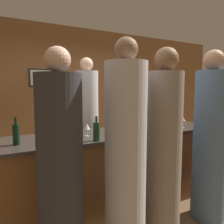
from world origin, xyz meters
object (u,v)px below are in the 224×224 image
Objects in this scene: guest_0 at (210,143)px; wine_bottle_0 at (77,122)px; wine_bottle_1 at (16,134)px; guest_2 at (125,161)px; wine_bottle_2 at (97,131)px; guest_4 at (61,174)px; bartender at (87,127)px; guest_1 at (164,154)px.

guest_0 is 6.54× the size of wine_bottle_0.
guest_0 is 2.12m from wine_bottle_1.
guest_2 is (-1.20, -0.07, -0.00)m from guest_0.
guest_0 is 7.09× the size of wine_bottle_1.
guest_4 is at bearing -140.51° from wine_bottle_2.
guest_2 is at bearing -86.82° from wine_bottle_2.
guest_4 is (-0.84, -1.50, -0.08)m from bartender.
guest_1 is 1.24m from wine_bottle_0.
guest_2 is at bearing -176.54° from guest_0.
bartender reaches higher than guest_1.
wine_bottle_2 is at bearing 133.74° from guest_1.
guest_1 reaches higher than guest_4.
guest_4 is at bearing 174.83° from guest_1.
guest_1 is 1.00m from guest_4.
guest_4 is at bearing 178.67° from guest_0.
guest_4 is at bearing -68.19° from wine_bottle_1.
bartender is at bearing 54.68° from wine_bottle_0.
wine_bottle_1 is 0.80m from wine_bottle_2.
guest_0 is 1.20m from guest_2.
guest_2 is 1.16m from wine_bottle_0.
guest_0 reaches higher than guest_1.
guest_0 is 1.01× the size of guest_2.
bartender is 1.02× the size of guest_0.
bartender is 7.24× the size of wine_bottle_1.
guest_2 is 1.06× the size of guest_4.
wine_bottle_2 is at bearing -89.85° from wine_bottle_0.
guest_2 reaches higher than wine_bottle_2.
wine_bottle_2 is at bearing 93.18° from guest_2.
wine_bottle_0 is 1.08× the size of wine_bottle_1.
bartender is at bearing 72.90° from wine_bottle_2.
wine_bottle_2 is at bearing 159.50° from guest_0.
guest_0 reaches higher than wine_bottle_0.
guest_2 is (-0.30, -1.61, -0.03)m from bartender.
wine_bottle_1 is at bearing 161.08° from guest_0.
wine_bottle_1 is at bearing 163.68° from wine_bottle_2.
wine_bottle_1 reaches higher than wine_bottle_2.
guest_4 is 0.73m from wine_bottle_1.
guest_1 reaches higher than wine_bottle_0.
guest_0 is at bearing -20.50° from wine_bottle_2.
guest_1 is 6.39× the size of wine_bottle_0.
bartender is 1.78m from guest_0.
wine_bottle_0 is at bearing 90.15° from wine_bottle_2.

